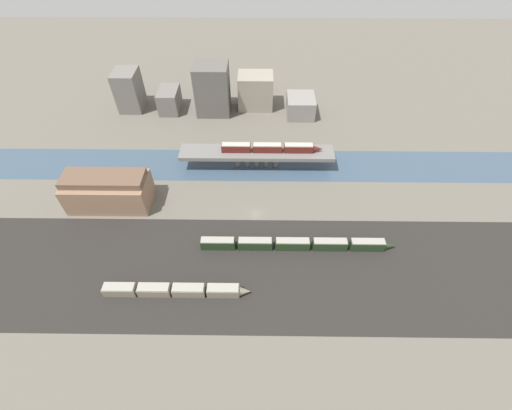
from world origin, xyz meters
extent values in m
plane|color=#666056|center=(0.00, 0.00, 0.00)|extent=(400.00, 400.00, 0.00)
cube|color=#282623|center=(0.00, -24.00, 0.00)|extent=(280.00, 42.00, 0.01)
cube|color=#3D5166|center=(0.00, 27.36, 0.00)|extent=(320.00, 19.85, 0.01)
cube|color=slate|center=(0.00, 27.36, 6.57)|extent=(62.57, 9.49, 1.64)
cylinder|color=slate|center=(-7.94, 27.36, 2.88)|extent=(2.41, 2.41, 5.75)
cylinder|color=slate|center=(-3.97, 27.36, 2.88)|extent=(2.41, 2.41, 5.75)
cylinder|color=slate|center=(0.00, 27.36, 2.88)|extent=(2.41, 2.41, 5.75)
cylinder|color=slate|center=(3.97, 27.36, 2.88)|extent=(2.41, 2.41, 5.75)
cylinder|color=slate|center=(7.94, 27.36, 2.88)|extent=(2.41, 2.41, 5.75)
cube|color=#5B1E19|center=(-8.30, 27.36, 8.93)|extent=(11.65, 2.87, 3.07)
cube|color=#B7B2A3|center=(-8.30, 27.36, 10.66)|extent=(11.18, 2.64, 0.40)
cube|color=#5B1E19|center=(4.23, 27.36, 8.93)|extent=(11.65, 2.87, 3.07)
cube|color=#B7B2A3|center=(4.23, 27.36, 10.66)|extent=(11.18, 2.64, 0.40)
cube|color=#5B1E19|center=(16.76, 27.36, 8.93)|extent=(11.65, 2.87, 3.07)
cube|color=#B7B2A3|center=(16.76, 27.36, 10.66)|extent=(11.18, 2.64, 0.40)
cone|color=#5B1E19|center=(24.62, 27.36, 8.77)|extent=(4.08, 2.58, 2.58)
cube|color=gray|center=(-40.38, -32.23, 1.64)|extent=(9.63, 3.18, 3.27)
cube|color=#9E998E|center=(-40.38, -32.23, 3.47)|extent=(9.25, 2.93, 0.40)
cube|color=gray|center=(-30.05, -32.23, 1.64)|extent=(9.63, 3.18, 3.27)
cube|color=#9E998E|center=(-30.05, -32.23, 3.47)|extent=(9.25, 2.93, 0.40)
cube|color=gray|center=(-19.71, -32.23, 1.64)|extent=(9.63, 3.18, 3.27)
cube|color=#9E998E|center=(-19.71, -32.23, 3.47)|extent=(9.25, 2.93, 0.40)
cube|color=gray|center=(-9.38, -32.23, 1.64)|extent=(9.63, 3.18, 3.27)
cube|color=#9E998E|center=(-9.38, -32.23, 3.47)|extent=(9.25, 2.93, 0.40)
cone|color=gray|center=(-2.88, -32.23, 1.47)|extent=(3.37, 2.87, 2.87)
cube|color=#23381E|center=(-12.49, -15.06, 1.87)|extent=(11.33, 2.81, 3.75)
cube|color=#9E998E|center=(-12.49, -15.06, 3.95)|extent=(10.87, 2.58, 0.40)
cube|color=#23381E|center=(-0.12, -15.06, 1.87)|extent=(11.33, 2.81, 3.75)
cube|color=#9E998E|center=(-0.12, -15.06, 3.95)|extent=(10.87, 2.58, 0.40)
cube|color=#23381E|center=(12.26, -15.06, 1.87)|extent=(11.33, 2.81, 3.75)
cube|color=#9E998E|center=(12.26, -15.06, 3.95)|extent=(10.87, 2.58, 0.40)
cube|color=#23381E|center=(24.64, -15.06, 1.87)|extent=(11.33, 2.81, 3.75)
cube|color=#9E998E|center=(24.64, -15.06, 3.95)|extent=(10.87, 2.58, 0.40)
cube|color=#23381E|center=(37.01, -15.06, 1.87)|extent=(11.33, 2.81, 3.75)
cube|color=#9E998E|center=(37.01, -15.06, 3.95)|extent=(10.87, 2.58, 0.40)
cone|color=#23381E|center=(44.66, -15.06, 1.69)|extent=(3.96, 2.53, 2.53)
cube|color=#937056|center=(-53.91, 5.14, 5.54)|extent=(29.44, 13.89, 11.08)
cube|color=brown|center=(-53.91, 5.14, 12.29)|extent=(28.85, 9.72, 2.43)
cube|color=slate|center=(-63.11, 71.79, 9.53)|extent=(11.08, 13.77, 19.06)
cube|color=slate|center=(-43.73, 70.12, 5.30)|extent=(9.50, 14.75, 10.61)
cube|color=#605B56|center=(-21.65, 69.06, 11.87)|extent=(15.91, 14.41, 23.73)
cube|color=gray|center=(-1.04, 73.81, 8.34)|extent=(16.94, 12.65, 16.69)
cube|color=gray|center=(21.00, 66.49, 4.64)|extent=(13.21, 14.73, 9.28)
camera|label=1|loc=(0.95, -82.77, 93.89)|focal=24.00mm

